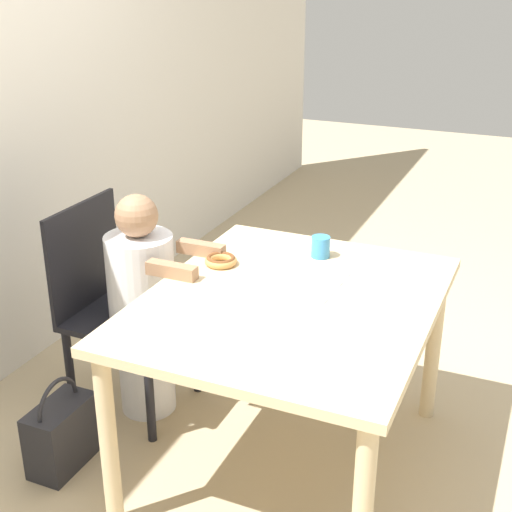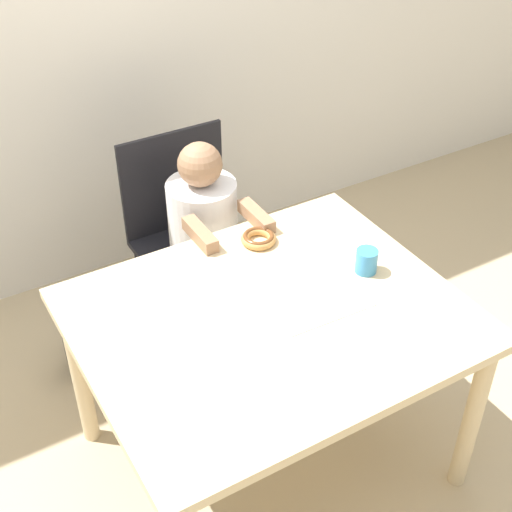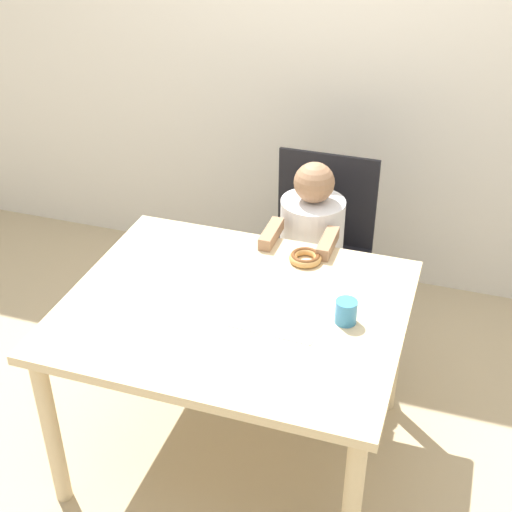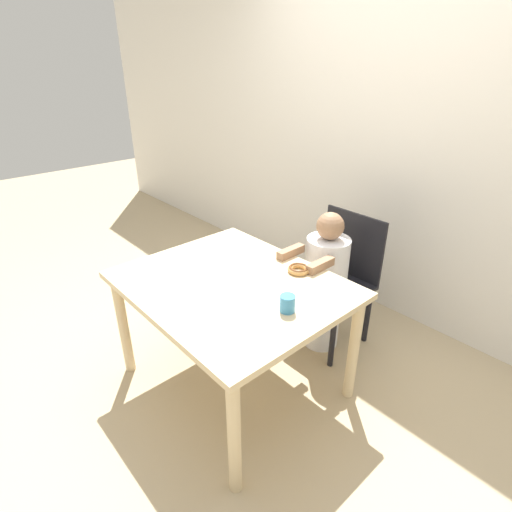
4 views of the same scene
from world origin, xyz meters
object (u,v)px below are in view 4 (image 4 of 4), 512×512
donut (299,269)px  child_figure (325,284)px  handbag (284,294)px  cup (287,303)px  chair (337,278)px

donut → child_figure: bearing=99.8°
handbag → cup: 1.22m
child_figure → cup: size_ratio=11.36×
donut → handbag: 0.89m
donut → cup: (0.23, -0.33, 0.02)m
donut → handbag: bearing=140.1°
cup → child_figure: bearing=113.4°
child_figure → cup: 0.76m
handbag → cup: cup is taller
donut → handbag: (-0.51, 0.43, -0.58)m
chair → cup: (0.28, -0.79, 0.28)m
handbag → chair: bearing=3.8°
donut → cup: size_ratio=1.48×
chair → child_figure: 0.13m
donut → handbag: donut is taller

